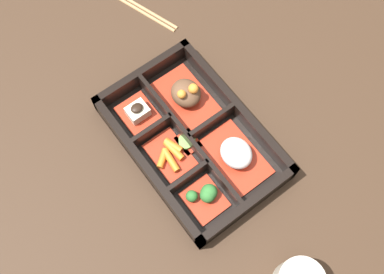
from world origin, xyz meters
TOP-DOWN VIEW (x-y plane):
  - ground_plane at (0.00, 0.00)m, footprint 3.00×3.00m
  - bento_base at (0.00, 0.00)m, footprint 0.33×0.22m
  - bento_rim at (0.00, -0.00)m, footprint 0.33×0.22m
  - bowl_stew at (-0.07, 0.04)m, footprint 0.13×0.08m
  - bowl_rice at (0.07, 0.04)m, footprint 0.13×0.08m
  - bowl_tofu at (-0.10, -0.05)m, footprint 0.08×0.06m
  - bowl_carrots at (0.00, -0.05)m, footprint 0.09×0.07m
  - bowl_greens at (0.10, -0.05)m, footprint 0.07×0.06m
  - bowl_pickles at (-0.00, -0.01)m, footprint 0.04×0.04m
  - chopsticks at (-0.32, 0.09)m, footprint 0.20×0.08m

SIDE VIEW (x-z plane):
  - ground_plane at x=0.00m, z-range 0.00..0.00m
  - chopsticks at x=-0.32m, z-range 0.00..0.01m
  - bento_base at x=0.00m, z-range 0.00..0.01m
  - bowl_pickles at x=0.00m, z-range 0.01..0.02m
  - bowl_carrots at x=0.00m, z-range 0.01..0.03m
  - bowl_tofu at x=-0.10m, z-range 0.00..0.04m
  - bento_rim at x=0.00m, z-range 0.00..0.05m
  - bowl_greens at x=0.10m, z-range 0.01..0.04m
  - bowl_rice at x=0.07m, z-range 0.01..0.05m
  - bowl_stew at x=-0.07m, z-range 0.00..0.06m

